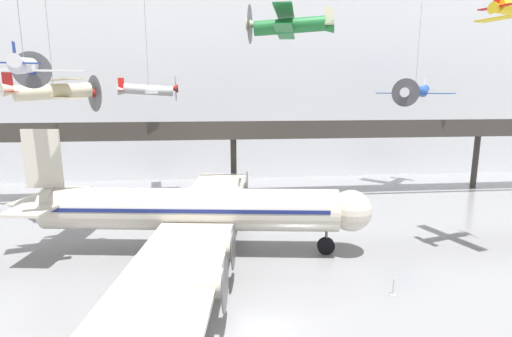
# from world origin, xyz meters

# --- Properties ---
(ground_plane) EXTENTS (260.00, 260.00, 0.00)m
(ground_plane) POSITION_xyz_m (0.00, 0.00, 0.00)
(ground_plane) COLOR gray
(hangar_back_wall) EXTENTS (140.00, 3.00, 26.43)m
(hangar_back_wall) POSITION_xyz_m (0.00, 38.04, 13.22)
(hangar_back_wall) COLOR silver
(hangar_back_wall) RESTS_ON ground
(mezzanine_walkway) EXTENTS (110.00, 3.20, 8.80)m
(mezzanine_walkway) POSITION_xyz_m (0.00, 26.80, 7.18)
(mezzanine_walkway) COLOR #38332D
(mezzanine_walkway) RESTS_ON ground
(airliner_silver_main) EXTENTS (27.47, 31.41, 9.35)m
(airliner_silver_main) POSITION_xyz_m (-4.16, 10.69, 3.36)
(airliner_silver_main) COLOR beige
(airliner_silver_main) RESTS_ON ground
(suspended_plane_cream_biplane) EXTENTS (8.06, 8.68, 11.89)m
(suspended_plane_cream_biplane) POSITION_xyz_m (-16.30, 19.63, 12.04)
(suspended_plane_cream_biplane) COLOR beige
(suspended_plane_blue_trainer) EXTENTS (7.57, 7.58, 11.72)m
(suspended_plane_blue_trainer) POSITION_xyz_m (21.82, 28.10, 12.08)
(suspended_plane_blue_trainer) COLOR #1E4CAD
(suspended_plane_silver_racer) EXTENTS (6.63, 8.09, 11.09)m
(suspended_plane_silver_racer) POSITION_xyz_m (-9.37, 28.15, 12.11)
(suspended_plane_silver_racer) COLOR silver
(suspended_plane_white_twin) EXTENTS (7.22, 6.01, 9.83)m
(suspended_plane_white_twin) POSITION_xyz_m (-14.13, 9.40, 13.65)
(suspended_plane_white_twin) COLOR silver
(suspended_plane_green_biplane) EXTENTS (7.56, 9.12, 6.18)m
(suspended_plane_green_biplane) POSITION_xyz_m (4.28, 16.65, 17.48)
(suspended_plane_green_biplane) COLOR #1E6B33
(stanchion_barrier) EXTENTS (0.36, 0.36, 1.08)m
(stanchion_barrier) POSITION_xyz_m (8.35, 2.92, 0.33)
(stanchion_barrier) COLOR #B2B5BA
(stanchion_barrier) RESTS_ON ground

